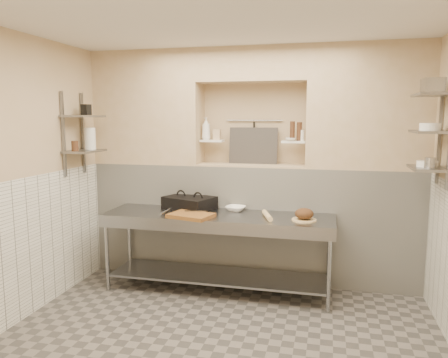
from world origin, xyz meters
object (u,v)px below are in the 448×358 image
(prep_table, at_px, (217,237))
(mixing_bowl, at_px, (236,208))
(cutting_board, at_px, (191,216))
(bottle_soap, at_px, (206,129))
(rolling_pin, at_px, (267,216))
(bowl_alcove, at_px, (291,139))
(panini_press, at_px, (190,203))
(jug_left, at_px, (90,139))
(bread_loaf, at_px, (304,214))

(prep_table, xyz_separation_m, mixing_bowl, (0.16, 0.25, 0.29))
(cutting_board, distance_m, bottle_soap, 1.21)
(rolling_pin, bearing_deg, cutting_board, -168.77)
(mixing_bowl, distance_m, bottle_soap, 1.07)
(bowl_alcove, bearing_deg, rolling_pin, -108.64)
(bottle_soap, bearing_deg, bowl_alcove, -2.86)
(panini_press, xyz_separation_m, mixing_bowl, (0.56, 0.03, -0.05))
(cutting_board, distance_m, jug_left, 1.55)
(cutting_board, height_order, mixing_bowl, mixing_bowl)
(bread_loaf, xyz_separation_m, jug_left, (-2.52, 0.06, 0.76))
(panini_press, bearing_deg, bread_loaf, 9.50)
(prep_table, bearing_deg, mixing_bowl, 57.95)
(cutting_board, relative_size, bread_loaf, 2.32)
(cutting_board, bearing_deg, mixing_bowl, 47.82)
(rolling_pin, bearing_deg, jug_left, 179.17)
(panini_press, relative_size, jug_left, 2.60)
(cutting_board, xyz_separation_m, jug_left, (-1.30, 0.19, 0.82))
(mixing_bowl, height_order, jug_left, jug_left)
(jug_left, bearing_deg, bread_loaf, -1.26)
(bread_loaf, xyz_separation_m, bottle_soap, (-1.26, 0.63, 0.87))
(bottle_soap, relative_size, jug_left, 1.08)
(panini_press, distance_m, bread_loaf, 1.39)
(prep_table, relative_size, mixing_bowl, 11.37)
(prep_table, distance_m, rolling_pin, 0.64)
(panini_press, distance_m, bottle_soap, 0.95)
(jug_left, bearing_deg, rolling_pin, -0.83)
(bottle_soap, bearing_deg, jug_left, -155.41)
(prep_table, bearing_deg, panini_press, 151.30)
(panini_press, height_order, bottle_soap, bottle_soap)
(mixing_bowl, distance_m, rolling_pin, 0.50)
(bread_loaf, bearing_deg, cutting_board, -173.52)
(prep_table, distance_m, jug_left, 1.90)
(rolling_pin, bearing_deg, bottle_soap, 144.70)
(mixing_bowl, distance_m, bread_loaf, 0.87)
(prep_table, height_order, panini_press, panini_press)
(mixing_bowl, relative_size, bowl_alcove, 1.88)
(prep_table, height_order, mixing_bowl, mixing_bowl)
(mixing_bowl, xyz_separation_m, bottle_soap, (-0.45, 0.32, 0.92))
(rolling_pin, bearing_deg, bowl_alcove, 71.36)
(prep_table, distance_m, cutting_board, 0.42)
(prep_table, height_order, bowl_alcove, bowl_alcove)
(cutting_board, relative_size, mixing_bowl, 2.01)
(mixing_bowl, height_order, bottle_soap, bottle_soap)
(cutting_board, xyz_separation_m, bowl_alcove, (1.01, 0.72, 0.81))
(mixing_bowl, bearing_deg, bread_loaf, -20.98)
(prep_table, distance_m, bread_loaf, 1.02)
(mixing_bowl, bearing_deg, rolling_pin, -34.74)
(jug_left, bearing_deg, cutting_board, -8.45)
(jug_left, bearing_deg, prep_table, 0.19)
(rolling_pin, distance_m, jug_left, 2.27)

